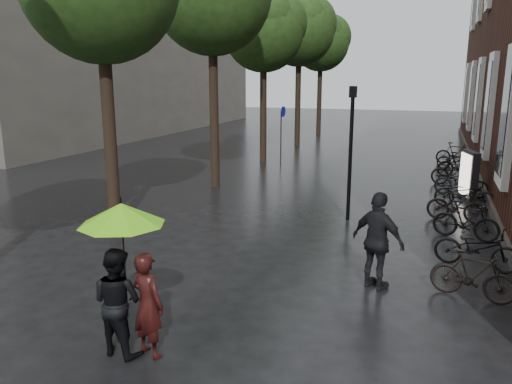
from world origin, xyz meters
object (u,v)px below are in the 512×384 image
at_px(pedestrian_walking, 378,241).
at_px(lamp_post, 351,140).
at_px(person_burgundy, 148,304).
at_px(parked_bicycles, 461,185).
at_px(person_black, 117,301).
at_px(ad_lightbox, 469,176).

bearing_deg(pedestrian_walking, lamp_post, -46.42).
relative_size(person_burgundy, pedestrian_walking, 0.83).
bearing_deg(parked_bicycles, lamp_post, -130.50).
bearing_deg(person_black, ad_lightbox, -106.35).
bearing_deg(person_black, parked_bicycles, -105.21).
height_order(person_black, parked_bicycles, person_black).
distance_m(person_burgundy, pedestrian_walking, 4.54).
relative_size(person_burgundy, ad_lightbox, 0.96).
bearing_deg(parked_bicycles, person_black, -113.43).
xyz_separation_m(person_burgundy, parked_bicycles, (4.68, 11.76, -0.31)).
relative_size(person_burgundy, parked_bicycles, 0.10).
xyz_separation_m(person_black, ad_lightbox, (5.34, 11.67, 0.02)).
relative_size(person_black, pedestrian_walking, 0.85).
distance_m(person_black, ad_lightbox, 12.83).
distance_m(parked_bicycles, lamp_post, 5.13).
relative_size(ad_lightbox, lamp_post, 0.44).
height_order(pedestrian_walking, ad_lightbox, pedestrian_walking).
height_order(ad_lightbox, lamp_post, lamp_post).
xyz_separation_m(person_black, parked_bicycles, (5.14, 11.85, -0.33)).
bearing_deg(person_burgundy, pedestrian_walking, -111.16).
distance_m(person_burgundy, parked_bicycles, 12.66).
bearing_deg(pedestrian_walking, parked_bicycles, -74.71).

